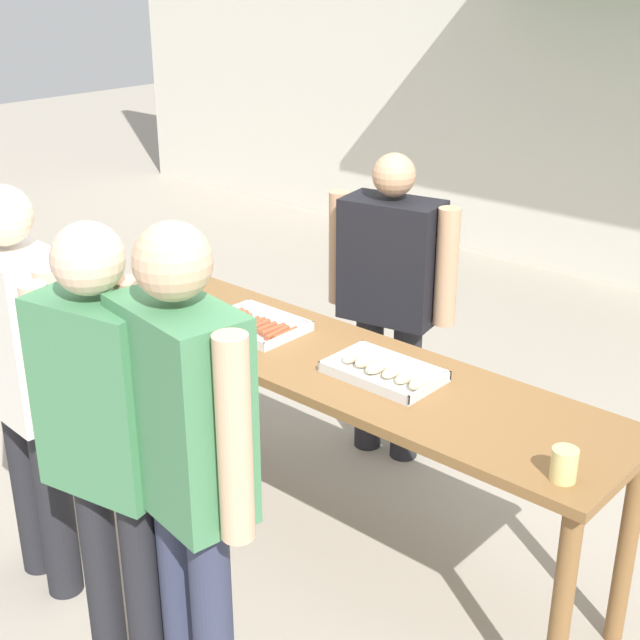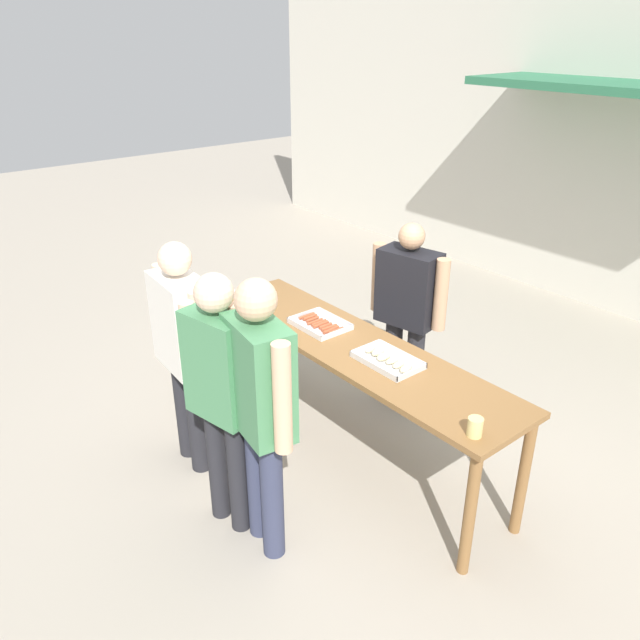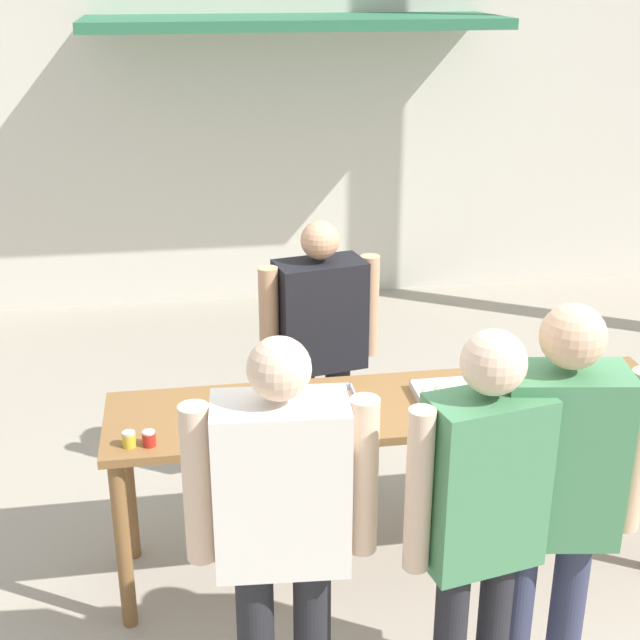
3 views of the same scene
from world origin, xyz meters
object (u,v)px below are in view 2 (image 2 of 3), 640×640
(food_tray_sausages, at_px, (321,325))
(person_customer_holding_hotdog, at_px, (183,341))
(person_customer_with_cup, at_px, (260,399))
(person_customer_waiting_in_line, at_px, (221,384))
(person_server_behind_table, at_px, (407,303))
(condiment_jar_mustard, at_px, (234,295))
(beer_cup, at_px, (475,427))
(condiment_jar_ketchup, at_px, (239,298))
(food_tray_buns, at_px, (388,360))

(food_tray_sausages, bearing_deg, person_customer_holding_hotdog, -105.60)
(person_customer_with_cup, relative_size, person_customer_waiting_in_line, 1.03)
(person_server_behind_table, xyz_separation_m, person_customer_waiting_in_line, (0.28, -1.87, 0.10))
(condiment_jar_mustard, xyz_separation_m, beer_cup, (2.42, 0.01, 0.02))
(food_tray_sausages, relative_size, person_customer_holding_hotdog, 0.24)
(beer_cup, relative_size, person_customer_waiting_in_line, 0.06)
(beer_cup, distance_m, person_server_behind_table, 1.74)
(food_tray_sausages, xyz_separation_m, condiment_jar_mustard, (-0.84, -0.22, 0.02))
(condiment_jar_ketchup, xyz_separation_m, person_customer_with_cup, (1.49, -0.80, 0.11))
(food_tray_buns, xyz_separation_m, person_customer_holding_hotdog, (-0.98, -0.98, 0.07))
(food_tray_sausages, relative_size, person_customer_with_cup, 0.23)
(person_customer_with_cup, bearing_deg, person_customer_holding_hotdog, 5.88)
(beer_cup, relative_size, person_server_behind_table, 0.07)
(person_customer_with_cup, xyz_separation_m, person_customer_waiting_in_line, (-0.30, -0.07, -0.02))
(food_tray_buns, height_order, person_customer_holding_hotdog, person_customer_holding_hotdog)
(person_customer_waiting_in_line, bearing_deg, person_customer_with_cup, -177.88)
(person_server_behind_table, distance_m, person_customer_waiting_in_line, 1.90)
(condiment_jar_ketchup, bearing_deg, person_customer_holding_hotdog, -57.12)
(beer_cup, bearing_deg, person_customer_holding_hotdog, -157.39)
(person_customer_holding_hotdog, xyz_separation_m, person_customer_with_cup, (1.00, -0.05, 0.05))
(person_server_behind_table, height_order, person_customer_waiting_in_line, person_customer_waiting_in_line)
(condiment_jar_mustard, height_order, person_customer_with_cup, person_customer_with_cup)
(food_tray_buns, distance_m, condiment_jar_ketchup, 1.48)
(person_server_behind_table, bearing_deg, person_customer_with_cup, -83.08)
(food_tray_sausages, xyz_separation_m, beer_cup, (1.58, -0.21, 0.04))
(condiment_jar_ketchup, xyz_separation_m, person_server_behind_table, (0.90, 1.00, -0.01))
(condiment_jar_ketchup, bearing_deg, person_customer_waiting_in_line, -36.43)
(food_tray_buns, relative_size, condiment_jar_ketchup, 6.52)
(condiment_jar_mustard, xyz_separation_m, person_customer_holding_hotdog, (0.57, -0.76, 0.06))
(food_tray_sausages, relative_size, food_tray_buns, 0.92)
(condiment_jar_mustard, height_order, person_server_behind_table, person_server_behind_table)
(person_server_behind_table, bearing_deg, person_customer_holding_hotdog, -114.51)
(condiment_jar_ketchup, xyz_separation_m, person_customer_holding_hotdog, (0.48, -0.75, 0.06))
(condiment_jar_ketchup, distance_m, person_customer_waiting_in_line, 1.47)
(food_tray_buns, height_order, condiment_jar_ketchup, condiment_jar_ketchup)
(person_customer_holding_hotdog, relative_size, person_customer_with_cup, 0.96)
(food_tray_buns, height_order, beer_cup, beer_cup)
(condiment_jar_ketchup, bearing_deg, beer_cup, 0.51)
(condiment_jar_mustard, distance_m, beer_cup, 2.42)
(condiment_jar_ketchup, relative_size, beer_cup, 0.62)
(beer_cup, bearing_deg, person_customer_with_cup, -135.95)
(person_server_behind_table, relative_size, person_customer_waiting_in_line, 0.92)
(food_tray_sausages, height_order, beer_cup, beer_cup)
(food_tray_sausages, xyz_separation_m, person_server_behind_table, (0.14, 0.77, 0.01))
(condiment_jar_mustard, bearing_deg, food_tray_buns, 8.04)
(food_tray_buns, relative_size, person_customer_holding_hotdog, 0.26)
(person_customer_holding_hotdog, bearing_deg, person_server_behind_table, -99.36)
(food_tray_buns, height_order, condiment_jar_mustard, condiment_jar_mustard)
(person_server_behind_table, bearing_deg, food_tray_sausages, -111.66)
(person_customer_holding_hotdog, height_order, person_customer_waiting_in_line, person_customer_waiting_in_line)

